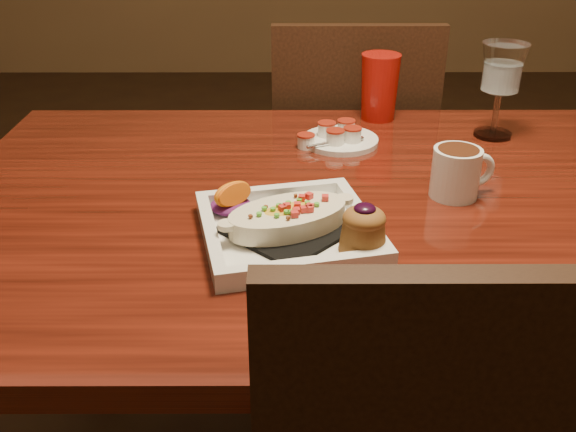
{
  "coord_description": "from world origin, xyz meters",
  "views": [
    {
      "loc": [
        -0.17,
        -0.96,
        1.23
      ],
      "look_at": [
        -0.16,
        -0.11,
        0.77
      ],
      "focal_mm": 40.0,
      "sensor_mm": 36.0,
      "label": 1
    }
  ],
  "objects_px": {
    "table": "(382,246)",
    "saucer": "(340,137)",
    "red_tumbler": "(379,87)",
    "plate": "(297,224)",
    "chair_far": "(347,174)",
    "goblet": "(502,73)",
    "coffee_mug": "(457,171)"
  },
  "relations": [
    {
      "from": "red_tumbler",
      "to": "table",
      "type": "bearing_deg",
      "value": -95.17
    },
    {
      "from": "plate",
      "to": "red_tumbler",
      "type": "xyz_separation_m",
      "value": [
        0.19,
        0.53,
        0.05
      ]
    },
    {
      "from": "coffee_mug",
      "to": "saucer",
      "type": "bearing_deg",
      "value": 110.44
    },
    {
      "from": "saucer",
      "to": "red_tumbler",
      "type": "distance_m",
      "value": 0.19
    },
    {
      "from": "chair_far",
      "to": "saucer",
      "type": "distance_m",
      "value": 0.47
    },
    {
      "from": "plate",
      "to": "red_tumbler",
      "type": "distance_m",
      "value": 0.57
    },
    {
      "from": "saucer",
      "to": "red_tumbler",
      "type": "bearing_deg",
      "value": 57.75
    },
    {
      "from": "table",
      "to": "saucer",
      "type": "bearing_deg",
      "value": 103.76
    },
    {
      "from": "saucer",
      "to": "chair_far",
      "type": "bearing_deg",
      "value": 81.27
    },
    {
      "from": "table",
      "to": "goblet",
      "type": "relative_size",
      "value": 7.88
    },
    {
      "from": "coffee_mug",
      "to": "goblet",
      "type": "height_order",
      "value": "goblet"
    },
    {
      "from": "plate",
      "to": "chair_far",
      "type": "bearing_deg",
      "value": 66.28
    },
    {
      "from": "table",
      "to": "coffee_mug",
      "type": "relative_size",
      "value": 13.46
    },
    {
      "from": "plate",
      "to": "saucer",
      "type": "bearing_deg",
      "value": 63.91
    },
    {
      "from": "plate",
      "to": "table",
      "type": "bearing_deg",
      "value": 30.47
    },
    {
      "from": "plate",
      "to": "red_tumbler",
      "type": "height_order",
      "value": "red_tumbler"
    },
    {
      "from": "chair_far",
      "to": "goblet",
      "type": "xyz_separation_m",
      "value": [
        0.26,
        -0.35,
        0.37
      ]
    },
    {
      "from": "chair_far",
      "to": "plate",
      "type": "bearing_deg",
      "value": 78.88
    },
    {
      "from": "table",
      "to": "saucer",
      "type": "height_order",
      "value": "saucer"
    },
    {
      "from": "chair_far",
      "to": "goblet",
      "type": "height_order",
      "value": "goblet"
    },
    {
      "from": "goblet",
      "to": "plate",
      "type": "bearing_deg",
      "value": -134.03
    },
    {
      "from": "goblet",
      "to": "red_tumbler",
      "type": "bearing_deg",
      "value": 153.99
    },
    {
      "from": "chair_far",
      "to": "red_tumbler",
      "type": "height_order",
      "value": "chair_far"
    },
    {
      "from": "plate",
      "to": "coffee_mug",
      "type": "relative_size",
      "value": 2.66
    },
    {
      "from": "coffee_mug",
      "to": "goblet",
      "type": "bearing_deg",
      "value": 46.72
    },
    {
      "from": "plate",
      "to": "red_tumbler",
      "type": "relative_size",
      "value": 2.09
    },
    {
      "from": "chair_far",
      "to": "coffee_mug",
      "type": "xyz_separation_m",
      "value": [
        0.12,
        -0.62,
        0.29
      ]
    },
    {
      "from": "plate",
      "to": "saucer",
      "type": "relative_size",
      "value": 1.94
    },
    {
      "from": "table",
      "to": "plate",
      "type": "distance_m",
      "value": 0.24
    },
    {
      "from": "saucer",
      "to": "red_tumbler",
      "type": "height_order",
      "value": "red_tumbler"
    },
    {
      "from": "table",
      "to": "plate",
      "type": "xyz_separation_m",
      "value": [
        -0.15,
        -0.14,
        0.12
      ]
    },
    {
      "from": "plate",
      "to": "saucer",
      "type": "xyz_separation_m",
      "value": [
        0.09,
        0.38,
        -0.01
      ]
    }
  ]
}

